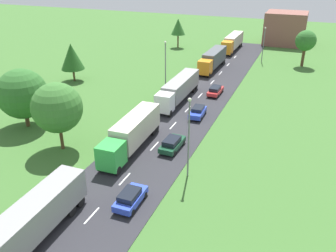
{
  "coord_description": "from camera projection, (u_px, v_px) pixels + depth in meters",
  "views": [
    {
      "loc": [
        15.76,
        -3.49,
        21.05
      ],
      "look_at": [
        1.42,
        32.2,
        2.65
      ],
      "focal_mm": 37.52,
      "sensor_mm": 36.0,
      "label": 1
    }
  ],
  "objects": [
    {
      "name": "road",
      "position": [
        129.0,
        174.0,
        37.8
      ],
      "size": [
        10.0,
        140.0,
        0.06
      ],
      "primitive_type": "cube",
      "color": "#2B2B30",
      "rests_on": "ground"
    },
    {
      "name": "lane_marking_centre",
      "position": [
        107.0,
        199.0,
        33.92
      ],
      "size": [
        0.16,
        119.13,
        0.01
      ],
      "color": "white",
      "rests_on": "road"
    },
    {
      "name": "truck_lead",
      "position": [
        22.0,
        229.0,
        27.16
      ],
      "size": [
        2.81,
        14.68,
        3.5
      ],
      "color": "white",
      "rests_on": "road"
    },
    {
      "name": "truck_second",
      "position": [
        132.0,
        133.0,
        42.08
      ],
      "size": [
        2.82,
        12.62,
        3.78
      ],
      "color": "green",
      "rests_on": "road"
    },
    {
      "name": "truck_third",
      "position": [
        179.0,
        88.0,
        56.64
      ],
      "size": [
        2.58,
        14.28,
        3.49
      ],
      "color": "white",
      "rests_on": "road"
    },
    {
      "name": "truck_fourth",
      "position": [
        213.0,
        59.0,
        72.96
      ],
      "size": [
        2.68,
        12.96,
        3.73
      ],
      "color": "orange",
      "rests_on": "road"
    },
    {
      "name": "truck_fifth",
      "position": [
        233.0,
        42.0,
        88.05
      ],
      "size": [
        2.58,
        14.01,
        3.68
      ],
      "color": "orange",
      "rests_on": "road"
    },
    {
      "name": "car_second",
      "position": [
        130.0,
        198.0,
        32.77
      ],
      "size": [
        1.89,
        4.1,
        1.54
      ],
      "color": "blue",
      "rests_on": "road"
    },
    {
      "name": "car_third",
      "position": [
        172.0,
        144.0,
        42.39
      ],
      "size": [
        2.0,
        4.48,
        1.51
      ],
      "color": "#19472D",
      "rests_on": "road"
    },
    {
      "name": "car_fourth",
      "position": [
        198.0,
        112.0,
        51.2
      ],
      "size": [
        1.97,
        4.21,
        1.5
      ],
      "color": "blue",
      "rests_on": "road"
    },
    {
      "name": "car_fifth",
      "position": [
        215.0,
        90.0,
        59.57
      ],
      "size": [
        1.87,
        4.61,
        1.45
      ],
      "color": "red",
      "rests_on": "road"
    },
    {
      "name": "lamppost_second",
      "position": [
        189.0,
        135.0,
        35.53
      ],
      "size": [
        0.36,
        0.36,
        8.91
      ],
      "color": "slate",
      "rests_on": "ground"
    },
    {
      "name": "lamppost_third",
      "position": [
        165.0,
        65.0,
        58.95
      ],
      "size": [
        0.36,
        0.36,
        8.88
      ],
      "color": "slate",
      "rests_on": "ground"
    },
    {
      "name": "lamppost_fourth",
      "position": [
        264.0,
        43.0,
        77.05
      ],
      "size": [
        0.36,
        0.36,
        7.72
      ],
      "color": "slate",
      "rests_on": "ground"
    },
    {
      "name": "tree_oak",
      "position": [
        57.0,
        108.0,
        40.69
      ],
      "size": [
        5.94,
        5.94,
        8.39
      ],
      "color": "#513823",
      "rests_on": "ground"
    },
    {
      "name": "tree_birch",
      "position": [
        178.0,
        27.0,
        89.59
      ],
      "size": [
        3.61,
        3.61,
        7.32
      ],
      "color": "#513823",
      "rests_on": "ground"
    },
    {
      "name": "tree_maple",
      "position": [
        22.0,
        94.0,
        46.8
      ],
      "size": [
        6.74,
        6.74,
        8.11
      ],
      "color": "#513823",
      "rests_on": "ground"
    },
    {
      "name": "tree_ash",
      "position": [
        306.0,
        41.0,
        73.64
      ],
      "size": [
        4.29,
        4.29,
        7.62
      ],
      "color": "#513823",
      "rests_on": "ground"
    },
    {
      "name": "tree_lime",
      "position": [
        72.0,
        57.0,
        64.82
      ],
      "size": [
        4.33,
        4.33,
        7.08
      ],
      "color": "#513823",
      "rests_on": "ground"
    },
    {
      "name": "distant_building",
      "position": [
        285.0,
        28.0,
        93.9
      ],
      "size": [
        10.38,
        9.76,
        8.36
      ],
      "primitive_type": "cube",
      "color": "brown",
      "rests_on": "ground"
    }
  ]
}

